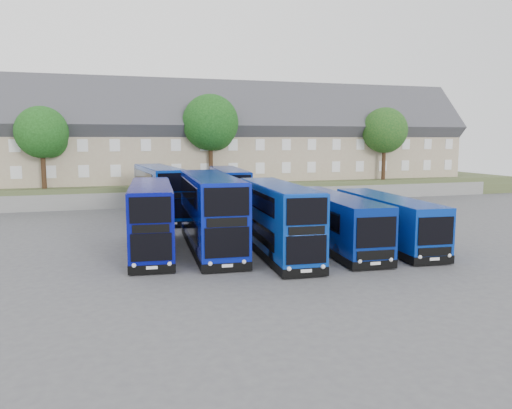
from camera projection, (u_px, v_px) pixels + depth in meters
The scene contains 15 objects.
ground at pixel (272, 261), 27.35m from camera, with size 120.00×120.00×0.00m, color #4B4B50.
retaining_wall at pixel (195, 198), 50.00m from camera, with size 70.00×0.40×1.50m, color slate.
earth_bank at pixel (180, 186), 59.45m from camera, with size 80.00×20.00×2.00m, color #4B552F.
terrace_row at pixel (211, 139), 55.79m from camera, with size 60.00×10.40×11.20m.
dd_front_left at pixel (151, 220), 28.99m from camera, with size 3.28×10.29×4.02m.
dd_front_mid at pixel (211, 214), 29.82m from camera, with size 3.27×11.34×4.45m.
dd_front_right at pixel (278, 221), 28.40m from camera, with size 3.00×10.32×4.05m.
dd_rear_left at pixel (159, 193), 41.68m from camera, with size 3.35×10.99×4.30m.
dd_rear_right at pixel (229, 193), 43.57m from camera, with size 3.25×10.26×4.01m.
coach_east_a at pixel (333, 222), 30.63m from camera, with size 3.31×11.89×3.21m.
coach_east_b at pixel (386, 221), 31.29m from camera, with size 3.29×11.28×3.04m.
tree_west at pixel (43, 134), 46.20m from camera, with size 4.80×4.80×7.65m.
tree_mid at pixel (212, 125), 51.18m from camera, with size 5.76×5.76×9.18m.
tree_east at pixel (385, 132), 56.60m from camera, with size 5.12×5.12×8.16m.
tree_far at pixel (397, 130), 64.93m from camera, with size 5.44×5.44×8.67m.
Camera 1 is at (-8.65, -25.28, 6.64)m, focal length 35.00 mm.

